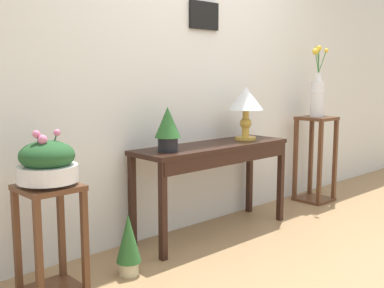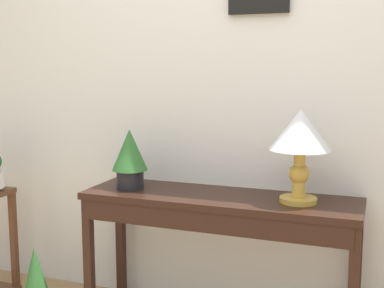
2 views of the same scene
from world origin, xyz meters
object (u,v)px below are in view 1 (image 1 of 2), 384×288
object	(u,v)px
pedestal_stand_left	(51,240)
flower_vase_tall_right	(318,93)
potted_plant_on_console	(168,127)
pedestal_stand_right	(315,159)
potted_plant_floor	(129,243)
planter_bowl_wide_left	(47,163)
table_lamp	(246,102)
console_table	(215,156)

from	to	relation	value
pedestal_stand_left	flower_vase_tall_right	xyz separation A→B (m)	(2.90, 0.10, 0.77)
potted_plant_on_console	pedestal_stand_right	size ratio (longest dim) A/B	0.37
potted_plant_on_console	potted_plant_floor	xyz separation A→B (m)	(-0.49, -0.19, -0.68)
pedestal_stand_left	potted_plant_floor	distance (m)	0.49
pedestal_stand_right	potted_plant_floor	distance (m)	2.45
pedestal_stand_right	flower_vase_tall_right	bearing A→B (deg)	51.73
planter_bowl_wide_left	pedestal_stand_left	bearing A→B (deg)	31.74
table_lamp	planter_bowl_wide_left	xyz separation A→B (m)	(-1.84, -0.12, -0.26)
table_lamp	potted_plant_floor	bearing A→B (deg)	-171.08
table_lamp	pedestal_stand_right	world-z (taller)	table_lamp
console_table	pedestal_stand_right	xyz separation A→B (m)	(1.45, 0.01, -0.20)
flower_vase_tall_right	pedestal_stand_left	bearing A→B (deg)	-177.99
console_table	potted_plant_on_console	world-z (taller)	potted_plant_on_console
table_lamp	flower_vase_tall_right	bearing A→B (deg)	-0.89
pedestal_stand_left	planter_bowl_wide_left	bearing A→B (deg)	-148.26
flower_vase_tall_right	table_lamp	bearing A→B (deg)	179.11
potted_plant_on_console	planter_bowl_wide_left	xyz separation A→B (m)	(-0.96, -0.09, -0.12)
planter_bowl_wide_left	potted_plant_floor	xyz separation A→B (m)	(0.47, -0.10, -0.56)
potted_plant_on_console	potted_plant_floor	size ratio (longest dim) A/B	0.79
console_table	potted_plant_on_console	xyz separation A→B (m)	(-0.49, -0.00, 0.27)
potted_plant_floor	console_table	bearing A→B (deg)	10.97
console_table	planter_bowl_wide_left	xyz separation A→B (m)	(-1.45, -0.09, 0.15)
table_lamp	planter_bowl_wide_left	size ratio (longest dim) A/B	1.31
console_table	planter_bowl_wide_left	size ratio (longest dim) A/B	4.13
flower_vase_tall_right	potted_plant_floor	size ratio (longest dim) A/B	1.73
potted_plant_floor	potted_plant_on_console	bearing A→B (deg)	21.07
table_lamp	console_table	bearing A→B (deg)	-176.32
potted_plant_on_console	console_table	bearing A→B (deg)	0.13
console_table	planter_bowl_wide_left	bearing A→B (deg)	-176.30
planter_bowl_wide_left	pedestal_stand_right	distance (m)	2.92
console_table	pedestal_stand_left	bearing A→B (deg)	-176.31
pedestal_stand_right	potted_plant_on_console	bearing A→B (deg)	-179.77
planter_bowl_wide_left	flower_vase_tall_right	size ratio (longest dim) A/B	0.48
pedestal_stand_right	potted_plant_floor	bearing A→B (deg)	-175.38
table_lamp	pedestal_stand_left	world-z (taller)	table_lamp
pedestal_stand_right	potted_plant_floor	xyz separation A→B (m)	(-2.43, -0.20, -0.21)
console_table	potted_plant_floor	world-z (taller)	console_table
potted_plant_on_console	flower_vase_tall_right	xyz separation A→B (m)	(1.94, 0.01, 0.19)
planter_bowl_wide_left	flower_vase_tall_right	bearing A→B (deg)	2.02
pedestal_stand_left	pedestal_stand_right	bearing A→B (deg)	1.97
potted_plant_on_console	planter_bowl_wide_left	size ratio (longest dim) A/B	0.94
planter_bowl_wide_left	pedestal_stand_right	size ratio (longest dim) A/B	0.39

